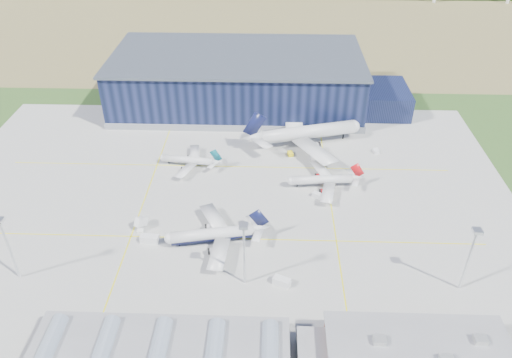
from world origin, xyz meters
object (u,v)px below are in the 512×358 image
(airliner_navy, at_px, (212,229))
(light_mast_center, at_px, (244,245))
(airliner_red, at_px, (322,176))
(gse_van_a, at_px, (150,239))
(hangar, at_px, (243,82))
(gse_van_b, at_px, (318,196))
(gse_cart_a, at_px, (376,151))
(car_a, at_px, (481,335))
(light_mast_west, at_px, (6,239))
(light_mast_east, at_px, (471,250))
(gse_tug_c, at_px, (290,154))
(airstair, at_px, (142,224))
(gse_van_c, at_px, (282,281))
(airliner_regional, at_px, (188,157))
(car_b, at_px, (357,332))
(airliner_widebody, at_px, (308,126))

(airliner_navy, bearing_deg, light_mast_center, 111.77)
(airliner_red, relative_size, gse_van_a, 5.01)
(hangar, relative_size, gse_van_b, 32.75)
(gse_cart_a, xyz_separation_m, car_a, (12.66, -96.38, -0.07))
(gse_cart_a, bearing_deg, gse_van_b, -138.38)
(light_mast_west, height_order, light_mast_east, same)
(gse_tug_c, bearing_deg, airstair, -148.00)
(gse_van_c, relative_size, car_a, 1.35)
(light_mast_west, relative_size, light_mast_east, 1.00)
(hangar, height_order, airliner_regional, hangar)
(airliner_regional, relative_size, gse_van_b, 6.14)
(light_mast_west, distance_m, car_b, 104.52)
(light_mast_west, height_order, gse_van_c, light_mast_west)
(gse_cart_a, xyz_separation_m, car_b, (-20.96, -96.38, -0.07))
(gse_tug_c, bearing_deg, gse_van_c, -104.57)
(light_mast_center, xyz_separation_m, light_mast_east, (65.00, 0.00, 0.00))
(light_mast_east, relative_size, gse_van_c, 4.39)
(gse_van_c, bearing_deg, airliner_widebody, 16.84)
(light_mast_west, distance_m, airstair, 43.41)
(gse_van_b, bearing_deg, airliner_widebody, 36.47)
(airliner_red, xyz_separation_m, airstair, (-64.63, -27.00, -3.35))
(hangar, xyz_separation_m, gse_cart_a, (60.04, -46.43, -10.88))
(light_mast_east, relative_size, airliner_regional, 0.85)
(airliner_widebody, bearing_deg, gse_tug_c, -142.65)
(airliner_widebody, relative_size, car_b, 13.52)
(light_mast_west, bearing_deg, airliner_red, 28.11)
(hangar, distance_m, light_mast_west, 139.77)
(light_mast_center, relative_size, gse_van_c, 4.39)
(hangar, xyz_separation_m, airstair, (-30.11, -99.81, -9.99))
(airliner_red, xyz_separation_m, gse_van_b, (-1.86, -7.57, -3.97))
(light_mast_center, relative_size, light_mast_east, 1.00)
(gse_cart_a, distance_m, car_b, 98.63)
(gse_van_b, relative_size, car_a, 1.14)
(airstair, xyz_separation_m, car_b, (69.20, -43.00, -0.96))
(gse_cart_a, height_order, airstair, airstair)
(light_mast_center, distance_m, car_a, 69.53)
(airliner_widebody, relative_size, airstair, 10.76)
(airliner_red, height_order, airstair, airliner_red)
(light_mast_west, bearing_deg, gse_van_c, -0.32)
(airstair, bearing_deg, gse_van_a, -34.95)
(gse_cart_a, bearing_deg, light_mast_west, -156.96)
(light_mast_east, distance_m, airliner_navy, 79.30)
(airliner_widebody, distance_m, car_a, 111.62)
(airliner_widebody, distance_m, gse_van_c, 86.63)
(airliner_red, height_order, gse_van_b, airliner_red)
(light_mast_east, distance_m, airliner_red, 65.06)
(airliner_widebody, height_order, airliner_regional, airliner_widebody)
(light_mast_east, relative_size, gse_van_a, 3.78)
(light_mast_west, relative_size, airliner_red, 0.75)
(airliner_navy, relative_size, gse_tug_c, 10.75)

